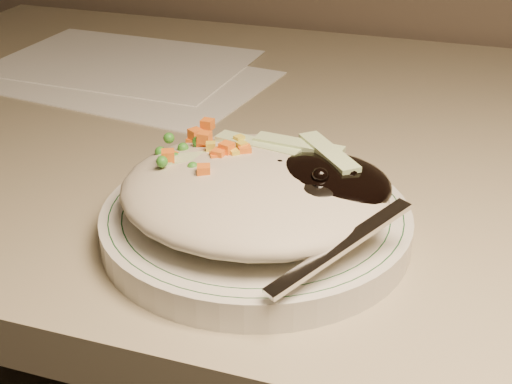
% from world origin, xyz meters
% --- Properties ---
extents(desk, '(1.40, 0.70, 0.74)m').
position_xyz_m(desk, '(0.00, 1.38, 0.54)').
color(desk, gray).
rests_on(desk, ground).
extents(plate, '(0.23, 0.23, 0.02)m').
position_xyz_m(plate, '(-0.11, 1.17, 0.75)').
color(plate, silver).
rests_on(plate, desk).
extents(plate_rim, '(0.21, 0.21, 0.00)m').
position_xyz_m(plate_rim, '(-0.11, 1.17, 0.76)').
color(plate_rim, '#144723').
rests_on(plate_rim, plate).
extents(meal, '(0.21, 0.19, 0.05)m').
position_xyz_m(meal, '(-0.10, 1.17, 0.78)').
color(meal, '#B1A68F').
rests_on(meal, plate).
extents(papers, '(0.36, 0.29, 0.00)m').
position_xyz_m(papers, '(-0.38, 1.48, 0.74)').
color(papers, white).
rests_on(papers, desk).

